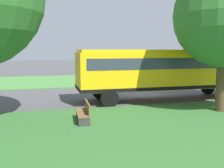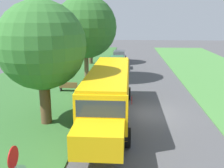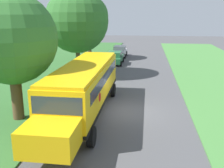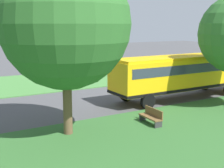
% 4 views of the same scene
% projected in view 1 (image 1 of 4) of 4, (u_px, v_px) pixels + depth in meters
% --- Properties ---
extents(ground_plane, '(120.00, 120.00, 0.00)m').
position_uv_depth(ground_plane, '(138.00, 94.00, 18.83)').
color(ground_plane, '#4C4C4F').
extents(grass_far_side, '(10.00, 80.00, 0.07)m').
position_uv_depth(grass_far_side, '(109.00, 79.00, 27.46)').
color(grass_far_side, '#47843D').
rests_on(grass_far_side, ground).
extents(school_bus, '(2.85, 12.42, 3.16)m').
position_uv_depth(school_bus, '(166.00, 69.00, 16.36)').
color(school_bus, yellow).
rests_on(school_bus, ground).
extents(park_bench, '(1.62, 0.58, 0.92)m').
position_uv_depth(park_bench, '(84.00, 112.00, 11.32)').
color(park_bench, brown).
rests_on(park_bench, ground).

